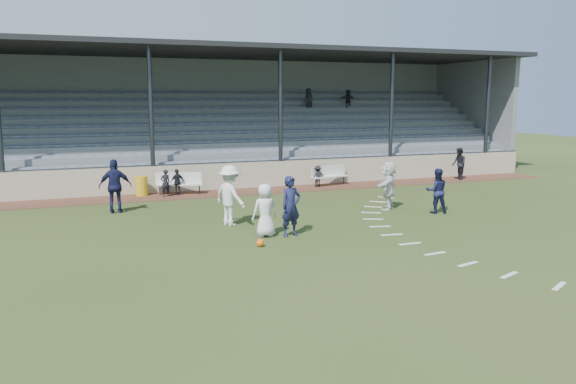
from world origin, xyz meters
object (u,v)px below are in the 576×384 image
at_px(bench_left, 179,181).
at_px(trash_bin, 142,186).
at_px(player_white_lead, 265,210).
at_px(bench_right, 329,174).
at_px(player_navy_lead, 291,206).
at_px(official, 459,164).
at_px(football, 260,243).

bearing_deg(bench_left, trash_bin, -170.70).
xyz_separation_m(bench_left, player_white_lead, (1.20, -8.55, 0.23)).
relative_size(bench_right, player_white_lead, 1.25).
xyz_separation_m(bench_left, player_navy_lead, (1.95, -8.76, 0.34)).
height_order(trash_bin, official, official).
xyz_separation_m(player_white_lead, official, (13.11, 8.02, 0.03)).
height_order(bench_right, football, bench_right).
distance_m(bench_left, trash_bin, 1.59).
xyz_separation_m(trash_bin, player_navy_lead, (3.54, -8.89, 0.48)).
distance_m(trash_bin, official, 15.91).
distance_m(bench_right, trash_bin, 8.80).
bearing_deg(trash_bin, player_navy_lead, -68.29).
bearing_deg(player_navy_lead, bench_left, 88.60).
bearing_deg(player_white_lead, bench_left, -87.68).
bearing_deg(trash_bin, official, -2.36).
bearing_deg(bench_right, player_white_lead, -138.18).
bearing_deg(player_white_lead, official, -154.19).
distance_m(bench_left, official, 14.32).
bearing_deg(bench_right, bench_left, 166.98).
relative_size(player_white_lead, official, 0.99).
distance_m(trash_bin, player_navy_lead, 9.58).
bearing_deg(football, trash_bin, 103.08).
bearing_deg(bench_right, player_navy_lead, -134.04).
distance_m(player_white_lead, player_navy_lead, 0.79).
xyz_separation_m(trash_bin, player_white_lead, (2.78, -8.68, 0.38)).
relative_size(bench_left, football, 9.00).
relative_size(trash_bin, player_navy_lead, 0.46).
bearing_deg(bench_right, official, -17.43).
bearing_deg(trash_bin, bench_right, -0.77).
xyz_separation_m(football, official, (13.62, 9.13, 0.73)).
xyz_separation_m(bench_right, player_white_lead, (-6.01, -8.56, 0.23)).
distance_m(bench_left, bench_right, 7.21).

